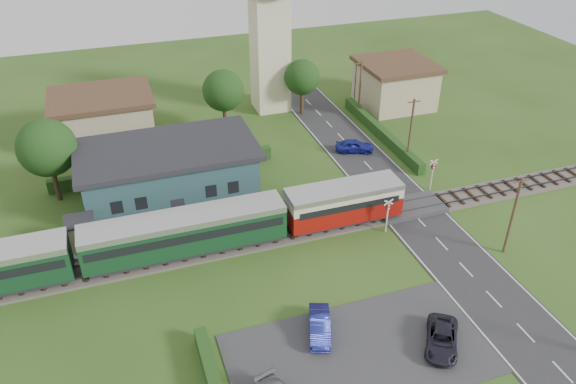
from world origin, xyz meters
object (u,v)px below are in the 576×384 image
object	(u,v)px
crossing_signal_far	(433,170)
pedestrian_near	(247,211)
equipment_hut	(81,233)
car_park_blue	(320,326)
car_park_dark	(442,339)
crossing_signal_near	(388,211)
church_tower	(270,26)
station_building	(169,172)
house_east	(395,83)
train	(144,240)
pedestrian_far	(109,235)
car_on_road	(354,146)
house_west	(104,118)

from	to	relation	value
crossing_signal_far	pedestrian_near	size ratio (longest dim) A/B	2.17
equipment_hut	car_park_blue	distance (m)	20.83
car_park_dark	crossing_signal_near	bearing A→B (deg)	112.63
church_tower	station_building	bearing A→B (deg)	-131.41
house_east	train	bearing A→B (deg)	-146.59
crossing_signal_far	pedestrian_far	size ratio (longest dim) A/B	1.68
church_tower	crossing_signal_near	size ratio (longest dim) A/B	5.37
car_park_dark	pedestrian_near	size ratio (longest dim) A/B	2.88
car_park_blue	pedestrian_far	xyz separation A→B (m)	(-12.68, 14.13, 0.69)
pedestrian_near	house_east	bearing A→B (deg)	-119.51
car_on_road	pedestrian_far	bearing A→B (deg)	129.83
car_on_road	crossing_signal_near	bearing A→B (deg)	-173.60
equipment_hut	church_tower	world-z (taller)	church_tower
station_building	church_tower	world-z (taller)	church_tower
crossing_signal_far	car_park_blue	distance (m)	21.90
car_park_blue	pedestrian_near	world-z (taller)	pedestrian_near
car_park_blue	pedestrian_far	distance (m)	19.00
pedestrian_near	pedestrian_far	xyz separation A→B (m)	(-11.56, -0.07, 0.22)
crossing_signal_far	house_west	bearing A→B (deg)	144.23
station_building	church_tower	size ratio (longest dim) A/B	0.91
house_west	crossing_signal_near	bearing A→B (deg)	-49.89
train	car_park_dark	size ratio (longest dim) A/B	9.94
house_west	pedestrian_far	distance (m)	20.44
church_tower	house_west	distance (m)	21.55
car_on_road	car_park_dark	size ratio (longest dim) A/B	0.92
house_west	house_east	size ratio (longest dim) A/B	1.23
station_building	pedestrian_near	xyz separation A→B (m)	(5.60, -6.29, -1.49)
station_building	pedestrian_near	bearing A→B (deg)	-48.34
crossing_signal_far	car_park_blue	size ratio (longest dim) A/B	0.83
car_on_road	pedestrian_far	world-z (taller)	pedestrian_far
crossing_signal_near	crossing_signal_far	size ratio (longest dim) A/B	1.00
car_park_dark	pedestrian_far	bearing A→B (deg)	171.93
station_building	crossing_signal_near	bearing A→B (deg)	-34.81
church_tower	car_on_road	size ratio (longest dim) A/B	4.38
train	house_west	bearing A→B (deg)	94.10
equipment_hut	car_park_dark	xyz separation A→B (m)	(21.90, -18.33, -1.06)
house_west	crossing_signal_far	world-z (taller)	house_west
pedestrian_near	pedestrian_far	world-z (taller)	pedestrian_far
pedestrian_near	pedestrian_far	size ratio (longest dim) A/B	0.77
crossing_signal_far	equipment_hut	bearing A→B (deg)	178.54
crossing_signal_far	car_park_dark	world-z (taller)	crossing_signal_far
church_tower	pedestrian_near	xyz separation A→B (m)	(-9.40, -23.30, -9.02)
car_on_road	equipment_hut	bearing A→B (deg)	127.44
car_park_dark	crossing_signal_far	bearing A→B (deg)	94.77
car_on_road	pedestrian_far	xyz separation A→B (m)	(-25.89, -9.14, 0.69)
train	pedestrian_far	distance (m)	3.78
house_west	station_building	bearing A→B (deg)	-70.35
crossing_signal_near	car_park_blue	size ratio (longest dim) A/B	0.83
train	house_east	xyz separation A→B (m)	(33.35, 22.00, 0.62)
station_building	house_west	distance (m)	14.87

